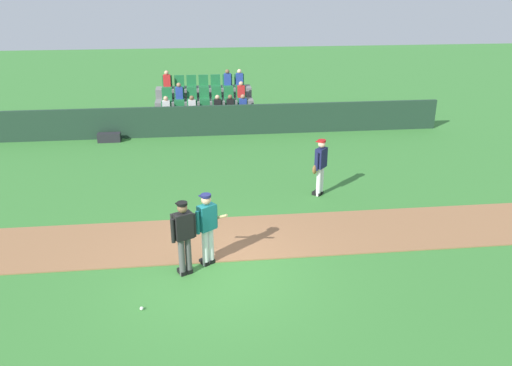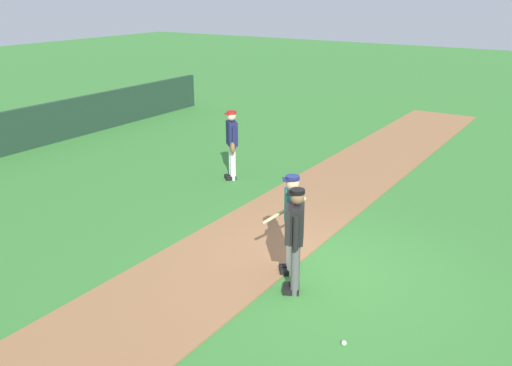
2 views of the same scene
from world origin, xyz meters
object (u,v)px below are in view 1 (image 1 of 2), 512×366
Objects in this scene: umpire_home_plate at (183,234)px; baseball at (142,308)px; batter_teal_jersey at (207,226)px; runner_navy_jersey at (320,165)px; equipment_bag at (109,137)px.

baseball is (-0.86, -1.28, -0.96)m from umpire_home_plate.
batter_teal_jersey is 23.78× the size of baseball.
umpire_home_plate is 1.00× the size of runner_navy_jersey.
batter_teal_jersey and runner_navy_jersey have the same top height.
runner_navy_jersey is (4.00, 4.04, -0.04)m from umpire_home_plate.
baseball is at bearing -78.65° from equipment_bag.
umpire_home_plate is 23.78× the size of baseball.
runner_navy_jersey is at bearing 47.56° from baseball.
equipment_bag is (-2.34, 11.64, 0.14)m from baseball.
umpire_home_plate is 5.68m from runner_navy_jersey.
runner_navy_jersey is at bearing 45.28° from umpire_home_plate.
equipment_bag is at bearing 101.35° from baseball.
equipment_bag is (-3.72, 10.00, -0.79)m from batter_teal_jersey.
equipment_bag is (-7.19, 6.33, -0.78)m from runner_navy_jersey.
umpire_home_plate is 1.81m from baseball.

